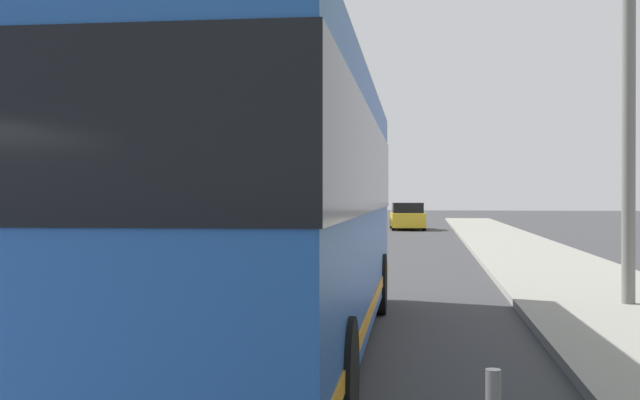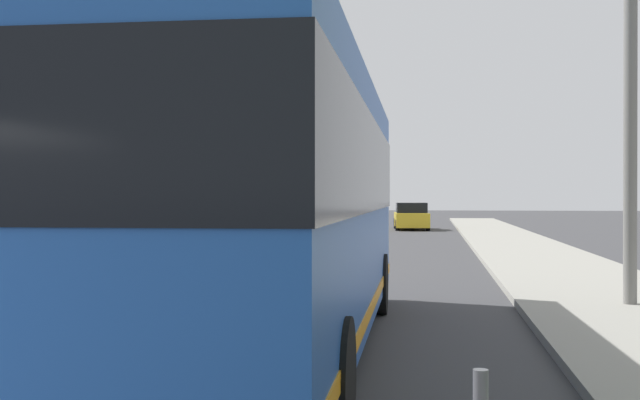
{
  "view_description": "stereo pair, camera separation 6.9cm",
  "coord_description": "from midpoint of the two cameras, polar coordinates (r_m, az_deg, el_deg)",
  "views": [
    {
      "loc": [
        -1.75,
        -4.22,
        1.95
      ],
      "look_at": [
        8.96,
        -2.75,
        1.9
      ],
      "focal_mm": 43.91,
      "sensor_mm": 36.0,
      "label": 1
    },
    {
      "loc": [
        -1.74,
        -4.29,
        1.95
      ],
      "look_at": [
        8.96,
        -2.75,
        1.9
      ],
      "focal_mm": 43.91,
      "sensor_mm": 36.0,
      "label": 2
    }
  ],
  "objects": [
    {
      "name": "lane_divider_line",
      "position": [
        12.65,
        -11.7,
        -8.6
      ],
      "size": [
        110.0,
        0.16,
        0.01
      ],
      "primitive_type": "cube",
      "color": "silver",
      "rests_on": "ground"
    },
    {
      "name": "coach_bus",
      "position": [
        9.72,
        -3.48,
        0.15
      ],
      "size": [
        10.72,
        2.76,
        3.38
      ],
      "rotation": [
        0.0,
        0.0,
        0.02
      ],
      "color": "#1E4C9E",
      "rests_on": "ground"
    },
    {
      "name": "car_ahead_same_lane",
      "position": [
        44.63,
        -0.43,
        -1.37
      ],
      "size": [
        4.58,
        2.08,
        1.42
      ],
      "rotation": [
        0.0,
        0.0,
        3.06
      ],
      "color": "silver",
      "rests_on": "ground"
    },
    {
      "name": "car_side_street",
      "position": [
        37.79,
        -1.93,
        -1.64
      ],
      "size": [
        4.25,
        1.93,
        1.52
      ],
      "rotation": [
        0.0,
        0.0,
        3.17
      ],
      "color": "gold",
      "rests_on": "ground"
    },
    {
      "name": "car_behind_bus",
      "position": [
        46.39,
        6.71,
        -1.23
      ],
      "size": [
        4.73,
        2.25,
        1.59
      ],
      "rotation": [
        0.0,
        0.0,
        0.08
      ],
      "color": "gold",
      "rests_on": "ground"
    },
    {
      "name": "car_oncoming",
      "position": [
        58.8,
        1.78,
        -0.95
      ],
      "size": [
        4.59,
        2.07,
        1.55
      ],
      "rotation": [
        0.0,
        0.0,
        3.09
      ],
      "color": "#2D7238",
      "rests_on": "ground"
    },
    {
      "name": "utility_pole",
      "position": [
        14.3,
        21.81,
        7.83
      ],
      "size": [
        0.22,
        0.22,
        7.68
      ],
      "primitive_type": "cylinder",
      "color": "slate",
      "rests_on": "ground"
    }
  ]
}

